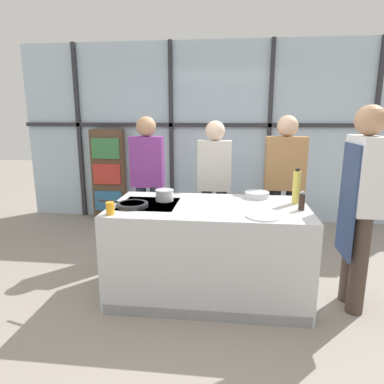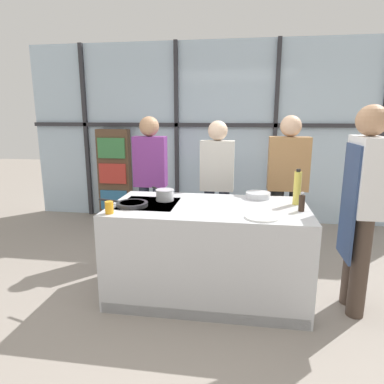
% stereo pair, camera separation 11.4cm
% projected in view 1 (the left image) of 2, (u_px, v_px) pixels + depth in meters
% --- Properties ---
extents(ground_plane, '(18.00, 18.00, 0.00)m').
position_uv_depth(ground_plane, '(208.00, 293.00, 3.35)').
color(ground_plane, gray).
extents(back_window_wall, '(6.40, 0.10, 2.80)m').
position_uv_depth(back_window_wall, '(220.00, 134.00, 5.41)').
color(back_window_wall, silver).
rests_on(back_window_wall, ground_plane).
extents(bookshelf, '(0.53, 0.19, 1.47)m').
position_uv_depth(bookshelf, '(109.00, 175.00, 5.58)').
color(bookshelf, brown).
rests_on(bookshelf, ground_plane).
extents(demo_island, '(1.81, 0.96, 0.89)m').
position_uv_depth(demo_island, '(208.00, 250.00, 3.25)').
color(demo_island, silver).
rests_on(demo_island, ground_plane).
extents(chef, '(0.25, 0.45, 1.78)m').
position_uv_depth(chef, '(361.00, 198.00, 2.90)').
color(chef, '#47382D').
rests_on(chef, ground_plane).
extents(spectator_far_left, '(0.39, 0.24, 1.68)m').
position_uv_depth(spectator_far_left, '(148.00, 176.00, 4.16)').
color(spectator_far_left, '#232838').
rests_on(spectator_far_left, ground_plane).
extents(spectator_center_left, '(0.39, 0.23, 1.64)m').
position_uv_depth(spectator_center_left, '(214.00, 180.00, 4.08)').
color(spectator_center_left, '#232838').
rests_on(spectator_center_left, ground_plane).
extents(spectator_center_right, '(0.45, 0.24, 1.70)m').
position_uv_depth(spectator_center_right, '(284.00, 180.00, 3.98)').
color(spectator_center_right, black).
rests_on(spectator_center_right, ground_plane).
extents(frying_pan, '(0.51, 0.29, 0.04)m').
position_uv_depth(frying_pan, '(132.00, 205.00, 3.11)').
color(frying_pan, '#232326').
rests_on(frying_pan, demo_island).
extents(saucepan, '(0.26, 0.27, 0.11)m').
position_uv_depth(saucepan, '(164.00, 195.00, 3.31)').
color(saucepan, silver).
rests_on(saucepan, demo_island).
extents(white_plate, '(0.28, 0.28, 0.01)m').
position_uv_depth(white_plate, '(263.00, 216.00, 2.80)').
color(white_plate, white).
rests_on(white_plate, demo_island).
extents(mixing_bowl, '(0.24, 0.24, 0.06)m').
position_uv_depth(mixing_bowl, '(257.00, 194.00, 3.44)').
color(mixing_bowl, silver).
rests_on(mixing_bowl, demo_island).
extents(oil_bottle, '(0.07, 0.07, 0.33)m').
position_uv_depth(oil_bottle, '(296.00, 187.00, 3.19)').
color(oil_bottle, '#E0CC4C').
rests_on(oil_bottle, demo_island).
extents(pepper_grinder, '(0.05, 0.05, 0.17)m').
position_uv_depth(pepper_grinder, '(302.00, 202.00, 2.99)').
color(pepper_grinder, '#332319').
rests_on(pepper_grinder, demo_island).
extents(juice_glass_near, '(0.07, 0.07, 0.11)m').
position_uv_depth(juice_glass_near, '(110.00, 208.00, 2.86)').
color(juice_glass_near, orange).
rests_on(juice_glass_near, demo_island).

